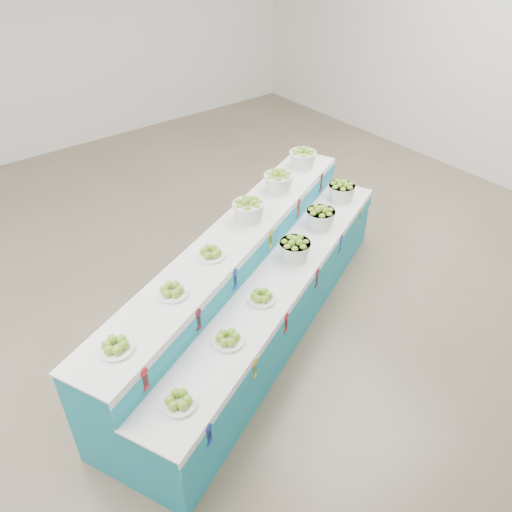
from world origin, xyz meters
The scene contains 15 objects.
ground centered at (0.00, 0.00, 0.00)m, with size 10.00×10.00×0.00m, color brown.
back_wall centered at (0.00, 5.00, 2.00)m, with size 10.00×10.00×0.00m, color silver.
display_stand centered at (0.26, -0.44, 0.51)m, with size 4.05×1.04×1.02m, color teal, non-canonical shape.
plate_lower_left centered at (-1.13, -1.33, 0.77)m, with size 0.26×0.26×0.10m, color white.
plate_lower_mid centered at (-0.51, -1.06, 0.77)m, with size 0.26×0.26×0.10m, color white.
plate_lower_right centered at (0.02, -0.82, 0.77)m, with size 0.26×0.26×0.10m, color white.
basket_lower_left centered at (0.66, -0.53, 0.83)m, with size 0.31×0.31×0.23m, color silver, non-canonical shape.
basket_lower_mid centered at (1.26, -0.27, 0.83)m, with size 0.31×0.31×0.23m, color silver, non-canonical shape.
basket_lower_right centered at (1.85, 0.00, 0.83)m, with size 0.31×0.31×0.23m, color silver, non-canonical shape.
plate_upper_left centered at (-1.33, -0.88, 1.07)m, with size 0.26×0.26×0.10m, color white.
plate_upper_mid centered at (-0.71, -0.60, 1.07)m, with size 0.26×0.26×0.10m, color white.
plate_upper_right centered at (-0.18, -0.36, 1.07)m, with size 0.26×0.26×0.10m, color white.
basket_upper_left centered at (0.46, -0.08, 1.13)m, with size 0.31×0.31×0.23m, color silver, non-canonical shape.
basket_upper_mid centered at (1.06, 0.19, 1.13)m, with size 0.31×0.31×0.23m, color silver, non-canonical shape.
basket_upper_right centered at (1.65, 0.45, 1.13)m, with size 0.31×0.31×0.23m, color silver, non-canonical shape.
Camera 1 is at (-2.12, -3.46, 3.67)m, focal length 35.93 mm.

